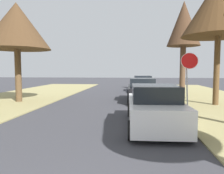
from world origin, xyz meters
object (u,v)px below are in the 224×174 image
object	(u,v)px
parked_sedan_white	(154,108)
parked_sedan_black	(142,91)
street_tree_right_mid_b	(219,7)
street_tree_right_far	(184,25)
stop_sign_far	(189,69)
street_tree_left_mid_b	(17,26)
parked_sedan_navy	(142,84)

from	to	relation	value
parked_sedan_white	parked_sedan_black	size ratio (longest dim) A/B	1.00
street_tree_right_mid_b	street_tree_right_far	size ratio (longest dim) A/B	0.91
stop_sign_far	street_tree_right_far	size ratio (longest dim) A/B	0.36
street_tree_left_mid_b	street_tree_right_far	bearing A→B (deg)	28.82
stop_sign_far	street_tree_left_mid_b	size ratio (longest dim) A/B	0.45
parked_sedan_navy	street_tree_right_far	bearing A→B (deg)	-22.84
stop_sign_far	street_tree_right_mid_b	distance (m)	4.98
stop_sign_far	parked_sedan_black	distance (m)	4.77
street_tree_left_mid_b	parked_sedan_black	world-z (taller)	street_tree_left_mid_b
stop_sign_far	parked_sedan_black	bearing A→B (deg)	117.51
street_tree_right_far	street_tree_left_mid_b	world-z (taller)	street_tree_right_far
parked_sedan_white	parked_sedan_navy	bearing A→B (deg)	89.53
street_tree_right_mid_b	street_tree_left_mid_b	size ratio (longest dim) A/B	1.17
street_tree_left_mid_b	stop_sign_far	bearing A→B (deg)	-14.73
street_tree_left_mid_b	parked_sedan_white	distance (m)	10.76
street_tree_right_mid_b	stop_sign_far	bearing A→B (deg)	-131.03
street_tree_right_far	parked_sedan_white	size ratio (longest dim) A/B	1.84
stop_sign_far	street_tree_left_mid_b	xyz separation A→B (m)	(-10.20, 2.68, 2.78)
parked_sedan_white	parked_sedan_navy	xyz separation A→B (m)	(0.11, 13.45, 0.00)
parked_sedan_navy	parked_sedan_black	bearing A→B (deg)	-92.71
street_tree_right_mid_b	parked_sedan_navy	world-z (taller)	street_tree_right_mid_b
stop_sign_far	parked_sedan_white	size ratio (longest dim) A/B	0.65
street_tree_right_far	parked_sedan_black	xyz separation A→B (m)	(-3.85, -5.23, -5.40)
stop_sign_far	parked_sedan_navy	size ratio (longest dim) A/B	0.65
stop_sign_far	street_tree_right_far	bearing A→B (deg)	79.29
parked_sedan_navy	stop_sign_far	bearing A→B (deg)	-80.58
street_tree_right_far	street_tree_left_mid_b	distance (m)	13.69
street_tree_left_mid_b	parked_sedan_black	bearing A→B (deg)	9.46
street_tree_right_mid_b	parked_sedan_navy	distance (m)	10.42
parked_sedan_black	parked_sedan_white	bearing A→B (deg)	-88.23
street_tree_left_mid_b	parked_sedan_black	size ratio (longest dim) A/B	1.44
parked_sedan_black	parked_sedan_navy	distance (m)	6.72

